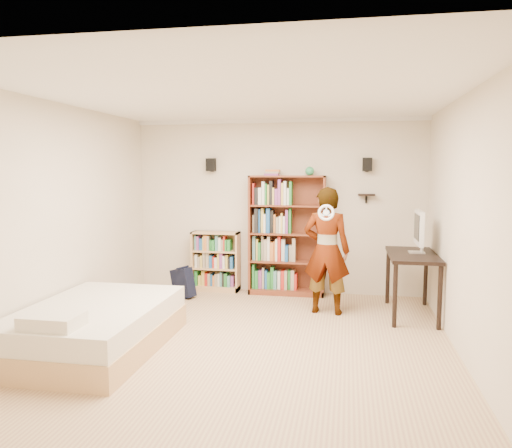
{
  "coord_description": "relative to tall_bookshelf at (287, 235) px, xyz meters",
  "views": [
    {
      "loc": [
        1.08,
        -5.22,
        1.92
      ],
      "look_at": [
        0.0,
        0.6,
        1.28
      ],
      "focal_mm": 35.0,
      "sensor_mm": 36.0,
      "label": 1
    }
  ],
  "objects": [
    {
      "name": "crown_molding",
      "position": [
        -0.17,
        -2.33,
        1.75
      ],
      "size": [
        4.5,
        5.0,
        0.06
      ],
      "color": "white",
      "rests_on": "room_shell"
    },
    {
      "name": "tall_bookshelf",
      "position": [
        0.0,
        0.0,
        0.0
      ],
      "size": [
        1.16,
        0.34,
        1.83
      ],
      "primitive_type": null,
      "color": "maroon",
      "rests_on": "ground"
    },
    {
      "name": "imac",
      "position": [
        1.81,
        -0.79,
        0.19
      ],
      "size": [
        0.18,
        0.57,
        0.56
      ],
      "primitive_type": null,
      "rotation": [
        0.0,
        0.0,
        -0.12
      ],
      "color": "white",
      "rests_on": "computer_desk"
    },
    {
      "name": "person",
      "position": [
        0.65,
        -0.93,
        -0.07
      ],
      "size": [
        0.67,
        0.48,
        1.7
      ],
      "primitive_type": "imported",
      "rotation": [
        0.0,
        0.0,
        3.02
      ],
      "color": "black",
      "rests_on": "ground"
    },
    {
      "name": "speaker_right",
      "position": [
        1.18,
        0.07,
        1.08
      ],
      "size": [
        0.14,
        0.12,
        0.2
      ],
      "primitive_type": "cube",
      "color": "black",
      "rests_on": "room_shell"
    },
    {
      "name": "daybed",
      "position": [
        -1.72,
        -2.76,
        -0.61
      ],
      "size": [
        1.34,
        2.07,
        0.61
      ],
      "primitive_type": null,
      "color": "white",
      "rests_on": "ground"
    },
    {
      "name": "wall_shelf",
      "position": [
        1.18,
        0.08,
        0.63
      ],
      "size": [
        0.25,
        0.16,
        0.02
      ],
      "primitive_type": "cube",
      "color": "black",
      "rests_on": "room_shell"
    },
    {
      "name": "ground",
      "position": [
        -0.17,
        -2.33,
        -0.92
      ],
      "size": [
        4.5,
        5.0,
        0.01
      ],
      "primitive_type": "cube",
      "color": "tan",
      "rests_on": "ground"
    },
    {
      "name": "low_bookshelf",
      "position": [
        -1.14,
        0.03,
        -0.45
      ],
      "size": [
        0.75,
        0.28,
        0.94
      ],
      "primitive_type": null,
      "color": "tan",
      "rests_on": "ground"
    },
    {
      "name": "speaker_left",
      "position": [
        -1.22,
        0.07,
        1.08
      ],
      "size": [
        0.14,
        0.12,
        0.2
      ],
      "primitive_type": "cube",
      "color": "black",
      "rests_on": "room_shell"
    },
    {
      "name": "computer_desk",
      "position": [
        1.76,
        -0.84,
        -0.5
      ],
      "size": [
        0.61,
        1.22,
        0.83
      ],
      "primitive_type": null,
      "color": "black",
      "rests_on": "ground"
    },
    {
      "name": "navy_bag",
      "position": [
        -1.51,
        -0.5,
        -0.69
      ],
      "size": [
        0.4,
        0.34,
        0.46
      ],
      "primitive_type": null,
      "rotation": [
        0.0,
        0.0,
        -0.41
      ],
      "color": "black",
      "rests_on": "ground"
    },
    {
      "name": "room_shell",
      "position": [
        -0.17,
        -2.33,
        0.84
      ],
      "size": [
        4.52,
        5.02,
        2.71
      ],
      "color": "beige",
      "rests_on": "ground"
    },
    {
      "name": "wii_wheel",
      "position": [
        0.65,
        -1.25,
        0.47
      ],
      "size": [
        0.21,
        0.08,
        0.21
      ],
      "primitive_type": "torus",
      "rotation": [
        1.36,
        0.0,
        0.0
      ],
      "color": "white",
      "rests_on": "person"
    }
  ]
}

